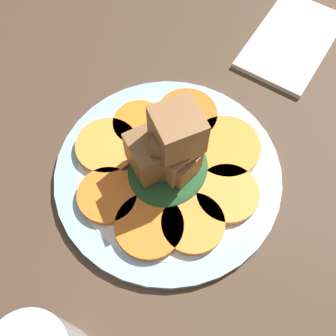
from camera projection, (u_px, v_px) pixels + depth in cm
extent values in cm
cube|color=#4C3828|center=(168.00, 179.00, 51.01)|extent=(120.00, 120.00, 2.00)
cylinder|color=#99B7D1|center=(168.00, 174.00, 49.67)|extent=(26.65, 26.65, 1.00)
cylinder|color=white|center=(168.00, 174.00, 49.63)|extent=(21.32, 21.32, 1.00)
cylinder|color=orange|center=(226.00, 147.00, 50.12)|extent=(8.32, 8.32, 0.89)
cylinder|color=orange|center=(187.00, 115.00, 52.17)|extent=(7.56, 7.56, 0.89)
cylinder|color=orange|center=(139.00, 124.00, 51.59)|extent=(6.47, 6.47, 0.89)
cylinder|color=#F99539|center=(107.00, 146.00, 50.18)|extent=(7.51, 7.51, 0.89)
cylinder|color=orange|center=(107.00, 195.00, 47.32)|extent=(6.78, 6.78, 0.89)
cylinder|color=orange|center=(149.00, 226.00, 45.70)|extent=(7.56, 7.56, 0.89)
cylinder|color=orange|center=(193.00, 223.00, 45.83)|extent=(6.99, 6.99, 0.89)
cylinder|color=#F99438|center=(227.00, 194.00, 47.41)|extent=(7.16, 7.16, 0.89)
ellipsoid|color=#235128|center=(168.00, 169.00, 48.39)|extent=(9.96, 8.96, 1.66)
cube|color=#9E754C|center=(176.00, 155.00, 45.78)|extent=(5.49, 5.49, 4.31)
cube|color=brown|center=(153.00, 153.00, 45.63)|extent=(6.54, 6.54, 4.79)
cube|color=olive|center=(180.00, 165.00, 45.88)|extent=(3.74, 3.74, 3.20)
cube|color=brown|center=(172.00, 156.00, 46.01)|extent=(5.37, 5.37, 3.87)
cube|color=brown|center=(166.00, 142.00, 43.24)|extent=(4.57, 4.57, 3.34)
cube|color=olive|center=(177.00, 130.00, 41.56)|extent=(6.49, 6.49, 4.67)
cube|color=#B2B2B7|center=(116.00, 157.00, 49.79)|extent=(11.52, 2.86, 0.40)
cube|color=#B2B2B7|center=(153.00, 122.00, 51.96)|extent=(1.73, 2.50, 0.40)
cube|color=#B2B2B7|center=(162.00, 103.00, 53.26)|extent=(4.52, 1.00, 0.40)
cube|color=#B2B2B7|center=(166.00, 106.00, 53.06)|extent=(4.52, 1.00, 0.40)
cube|color=#B2B2B7|center=(170.00, 109.00, 52.86)|extent=(4.52, 1.00, 0.40)
cube|color=#B2B2B7|center=(174.00, 112.00, 52.67)|extent=(4.52, 1.00, 0.40)
cube|color=silver|center=(292.00, 41.00, 59.10)|extent=(16.77, 10.06, 0.80)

